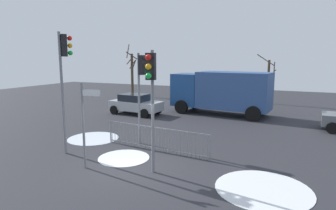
% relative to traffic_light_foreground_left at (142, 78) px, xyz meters
% --- Properties ---
extents(ground_plane, '(60.00, 60.00, 0.00)m').
position_rel_traffic_light_foreground_left_xyz_m(ground_plane, '(1.05, -2.87, -3.15)').
color(ground_plane, '#2D2D33').
extents(traffic_light_foreground_left, '(0.57, 0.34, 4.30)m').
position_rel_traffic_light_foreground_left_xyz_m(traffic_light_foreground_left, '(0.00, 0.00, 0.00)').
color(traffic_light_foreground_left, slate).
rests_on(traffic_light_foreground_left, ground).
extents(traffic_light_mid_left, '(0.35, 0.56, 4.34)m').
position_rel_traffic_light_foreground_left_xyz_m(traffic_light_mid_left, '(2.08, -3.05, 0.03)').
color(traffic_light_mid_left, slate).
rests_on(traffic_light_mid_left, ground).
extents(traffic_light_foreground_right, '(0.43, 0.50, 5.13)m').
position_rel_traffic_light_foreground_left_xyz_m(traffic_light_foreground_right, '(-2.27, -2.48, 0.59)').
color(traffic_light_foreground_right, slate).
rests_on(traffic_light_foreground_right, ground).
extents(direction_sign_post, '(0.79, 0.15, 3.19)m').
position_rel_traffic_light_foreground_left_xyz_m(direction_sign_post, '(-0.40, -3.57, -1.37)').
color(direction_sign_post, slate).
rests_on(direction_sign_post, ground).
extents(pedestrian_guard_railing, '(5.18, 0.57, 1.07)m').
position_rel_traffic_light_foreground_left_xyz_m(pedestrian_guard_railing, '(1.04, -0.69, -2.60)').
color(pedestrian_guard_railing, slate).
rests_on(pedestrian_guard_railing, ground).
extents(car_silver_far, '(3.95, 2.25, 1.47)m').
position_rel_traffic_light_foreground_left_xyz_m(car_silver_far, '(-4.05, 6.25, -2.39)').
color(car_silver_far, '#B2B5BA').
rests_on(car_silver_far, ground).
extents(delivery_truck, '(7.25, 3.32, 3.10)m').
position_rel_traffic_light_foreground_left_xyz_m(delivery_truck, '(1.69, 8.73, -1.42)').
color(delivery_truck, '#33518C').
rests_on(delivery_truck, ground).
extents(bare_tree_left, '(1.65, 1.66, 4.42)m').
position_rel_traffic_light_foreground_left_xyz_m(bare_tree_left, '(4.33, 15.38, -1.03)').
color(bare_tree_left, '#473828').
rests_on(bare_tree_left, ground).
extents(bare_tree_centre, '(1.83, 1.83, 5.56)m').
position_rel_traffic_light_foreground_left_xyz_m(bare_tree_centre, '(-9.73, 15.24, -0.60)').
color(bare_tree_centre, '#473828').
rests_on(bare_tree_centre, ground).
extents(snow_patch_kerb, '(2.11, 2.11, 0.01)m').
position_rel_traffic_light_foreground_left_xyz_m(snow_patch_kerb, '(0.28, -2.09, -3.15)').
color(snow_patch_kerb, white).
rests_on(snow_patch_kerb, ground).
extents(snow_patch_island, '(2.99, 2.99, 0.01)m').
position_rel_traffic_light_foreground_left_xyz_m(snow_patch_island, '(5.83, -2.72, -3.15)').
color(snow_patch_island, white).
rests_on(snow_patch_island, ground).
extents(snow_patch_verge, '(2.57, 2.57, 0.01)m').
position_rel_traffic_light_foreground_left_xyz_m(snow_patch_verge, '(-2.73, -0.26, -3.15)').
color(snow_patch_verge, silver).
rests_on(snow_patch_verge, ground).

